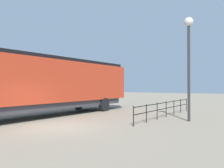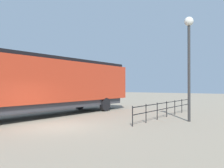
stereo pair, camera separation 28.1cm
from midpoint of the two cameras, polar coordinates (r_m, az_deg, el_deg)
The scene contains 4 objects.
ground_plane at distance 12.59m, azimuth -12.41°, elevation -9.96°, with size 120.00×120.00×0.00m, color gray.
locomotive at distance 17.10m, azimuth -14.56°, elevation 0.21°, with size 3.14×16.26×4.04m.
lamp_post at distance 14.86m, azimuth 18.46°, elevation 8.49°, with size 0.53×0.53×6.14m.
platform_fence at distance 16.42m, azimuth 13.44°, elevation -5.35°, with size 0.05×9.11×1.05m.
Camera 2 is at (9.27, -8.31, 2.08)m, focal length 38.19 mm.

